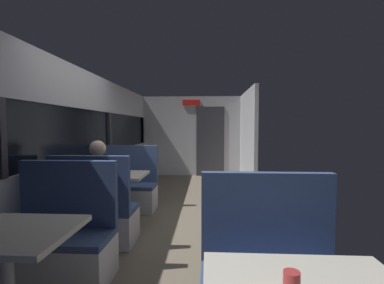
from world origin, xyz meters
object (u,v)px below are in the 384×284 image
(dining_table_near_window, at_px, (5,245))
(dining_table_mid_window, at_px, (114,181))
(coffee_cup_primary, at_px, (292,282))
(seated_passenger, at_px, (98,199))
(coffee_cup_secondary, at_px, (108,171))
(bench_mid_window_facing_end, at_px, (95,217))
(bench_near_window_facing_entry, at_px, (61,245))
(bench_mid_window_facing_entry, at_px, (128,191))

(dining_table_near_window, relative_size, dining_table_mid_window, 1.00)
(coffee_cup_primary, bearing_deg, dining_table_mid_window, 121.43)
(dining_table_near_window, height_order, seated_passenger, seated_passenger)
(dining_table_mid_window, height_order, coffee_cup_primary, coffee_cup_primary)
(coffee_cup_primary, distance_m, coffee_cup_secondary, 3.30)
(bench_mid_window_facing_end, xyz_separation_m, coffee_cup_primary, (1.71, -2.10, 0.46))
(coffee_cup_primary, bearing_deg, bench_near_window_facing_entry, 142.67)
(bench_mid_window_facing_entry, relative_size, seated_passenger, 0.87)
(dining_table_near_window, bearing_deg, coffee_cup_secondary, 92.28)
(dining_table_near_window, distance_m, coffee_cup_secondary, 2.17)
(bench_mid_window_facing_end, bearing_deg, coffee_cup_primary, -50.81)
(coffee_cup_primary, bearing_deg, bench_mid_window_facing_end, 129.19)
(bench_near_window_facing_entry, distance_m, bench_mid_window_facing_end, 0.79)
(bench_mid_window_facing_end, height_order, bench_mid_window_facing_entry, same)
(bench_mid_window_facing_end, relative_size, coffee_cup_primary, 12.22)
(dining_table_near_window, bearing_deg, dining_table_mid_window, 90.00)
(dining_table_mid_window, height_order, coffee_cup_secondary, coffee_cup_secondary)
(bench_near_window_facing_entry, distance_m, seated_passenger, 0.89)
(bench_mid_window_facing_end, xyz_separation_m, coffee_cup_secondary, (-0.09, 0.67, 0.46))
(bench_near_window_facing_entry, distance_m, dining_table_mid_window, 1.52)
(bench_near_window_facing_entry, height_order, bench_mid_window_facing_entry, same)
(bench_near_window_facing_entry, relative_size, coffee_cup_primary, 12.22)
(bench_near_window_facing_entry, height_order, dining_table_mid_window, bench_near_window_facing_entry)
(bench_near_window_facing_entry, relative_size, coffee_cup_secondary, 12.22)
(dining_table_mid_window, height_order, bench_mid_window_facing_entry, bench_mid_window_facing_entry)
(bench_near_window_facing_entry, bearing_deg, bench_mid_window_facing_entry, 90.00)
(dining_table_mid_window, xyz_separation_m, coffee_cup_secondary, (-0.09, -0.03, 0.15))
(dining_table_mid_window, bearing_deg, bench_near_window_facing_entry, -90.00)
(dining_table_near_window, relative_size, seated_passenger, 0.71)
(seated_passenger, bearing_deg, dining_table_mid_window, 90.00)
(dining_table_mid_window, distance_m, coffee_cup_primary, 3.28)
(bench_mid_window_facing_entry, distance_m, coffee_cup_primary, 3.92)
(seated_passenger, relative_size, coffee_cup_secondary, 14.00)
(dining_table_near_window, xyz_separation_m, dining_table_mid_window, (0.00, 2.19, 0.00))
(bench_mid_window_facing_end, relative_size, bench_mid_window_facing_entry, 1.00)
(dining_table_mid_window, xyz_separation_m, bench_mid_window_facing_entry, (0.00, 0.70, -0.31))
(dining_table_mid_window, height_order, bench_mid_window_facing_end, bench_mid_window_facing_end)
(coffee_cup_primary, xyz_separation_m, coffee_cup_secondary, (-1.79, 2.77, 0.00))
(dining_table_near_window, height_order, bench_near_window_facing_entry, bench_near_window_facing_entry)
(coffee_cup_primary, bearing_deg, seated_passenger, 128.24)
(bench_mid_window_facing_entry, relative_size, coffee_cup_primary, 12.22)
(bench_mid_window_facing_entry, bearing_deg, seated_passenger, -90.00)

